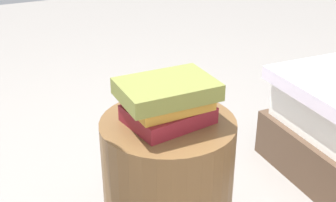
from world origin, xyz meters
TOP-DOWN VIEW (x-y plane):
  - side_table at (0.00, 0.00)m, footprint 0.44×0.44m
  - book_maroon at (0.00, 0.00)m, footprint 0.28×0.23m
  - book_ochre at (-0.00, 0.00)m, footprint 0.25×0.19m
  - book_olive at (0.01, 0.01)m, footprint 0.29×0.21m

SIDE VIEW (x-z plane):
  - side_table at x=0.00m, z-range 0.00..0.52m
  - book_maroon at x=0.00m, z-range 0.52..0.57m
  - book_ochre at x=0.00m, z-range 0.57..0.61m
  - book_olive at x=0.01m, z-range 0.61..0.66m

